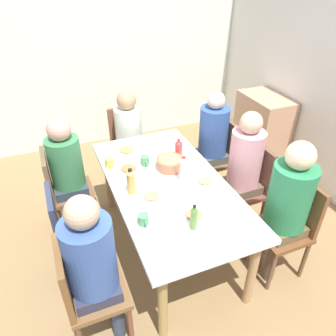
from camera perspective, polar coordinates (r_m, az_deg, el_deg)
ground_plane at (r=3.23m, az=0.00°, el=-13.48°), size 5.70×5.70×0.00m
wall_left at (r=4.67m, az=-12.03°, el=19.75°), size 0.12×4.22×2.60m
dining_table at (r=2.78m, az=0.00°, el=-4.04°), size 1.80×0.93×0.75m
chair_0 at (r=3.22m, az=14.09°, el=-2.67°), size 0.40×0.40×0.90m
person_0 at (r=3.04m, az=13.32°, el=0.68°), size 0.30×0.30×1.27m
chair_1 at (r=3.63m, az=8.83°, el=2.49°), size 0.40×0.40×0.90m
person_1 at (r=3.48m, az=7.86°, el=5.44°), size 0.31×0.31×1.24m
chair_2 at (r=2.75m, az=-16.82°, el=-10.51°), size 0.40×0.40×0.90m
chair_3 at (r=2.88m, az=20.80°, el=-9.16°), size 0.40×0.40×0.90m
person_3 at (r=2.66m, az=20.49°, el=-5.49°), size 0.33×0.33×1.29m
chair_4 at (r=3.89m, az=-7.15°, el=4.87°), size 0.40×0.40×0.90m
person_4 at (r=3.72m, az=-6.96°, el=6.80°), size 0.30×0.30×1.15m
chair_5 at (r=2.34m, az=-14.67°, el=-20.23°), size 0.40×0.40×0.90m
person_5 at (r=2.15m, az=-13.24°, el=-15.75°), size 0.32×0.32×1.27m
chair_6 at (r=3.22m, az=-18.28°, el=-3.45°), size 0.40×0.40×0.90m
person_6 at (r=3.10m, az=-17.37°, el=0.19°), size 0.30×0.30×1.22m
plate_0 at (r=2.89m, az=-6.97°, el=-0.21°), size 0.25×0.25×0.04m
plate_1 at (r=3.17m, az=-7.34°, el=3.09°), size 0.26×0.26×0.04m
plate_2 at (r=2.55m, az=-2.91°, el=-5.20°), size 0.23×0.23×0.04m
plate_3 at (r=2.39m, az=4.60°, el=-8.41°), size 0.23×0.23×0.04m
plate_4 at (r=2.73m, az=6.56°, el=-2.42°), size 0.22×0.22×0.04m
bowl_0 at (r=2.88m, az=0.36°, el=0.99°), size 0.25×0.25×0.12m
cup_0 at (r=2.95m, az=-10.36°, el=0.93°), size 0.12×0.08×0.09m
cup_1 at (r=2.93m, az=-4.12°, el=1.24°), size 0.11×0.08×0.09m
cup_2 at (r=2.32m, az=-4.40°, el=-9.11°), size 0.12×0.08×0.08m
cup_3 at (r=2.55m, az=9.77°, el=-4.79°), size 0.12×0.09×0.09m
bottle_0 at (r=2.99m, az=1.89°, el=3.25°), size 0.07×0.07×0.21m
bottle_1 at (r=2.25m, az=4.61°, el=-8.80°), size 0.05×0.05×0.21m
bottle_2 at (r=2.68m, az=2.79°, el=-0.34°), size 0.06×0.06×0.25m
bottle_3 at (r=2.57m, az=-6.60°, el=-2.45°), size 0.07×0.07×0.23m
side_cabinet at (r=4.44m, az=16.28°, el=6.63°), size 0.70×0.44×0.90m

